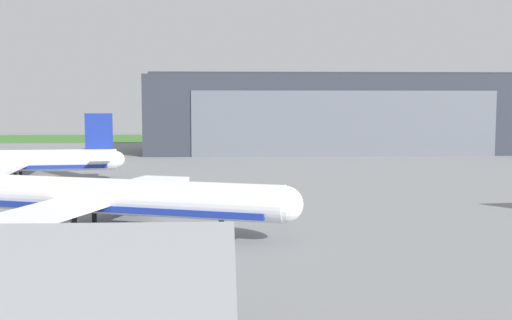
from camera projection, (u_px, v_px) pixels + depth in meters
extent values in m
plane|color=slate|center=(247.00, 216.00, 76.92)|extent=(440.00, 440.00, 0.00)
cube|color=#3C6F2E|center=(235.00, 138.00, 246.83)|extent=(440.00, 56.00, 0.08)
cube|color=#2D333D|center=(334.00, 114.00, 178.19)|extent=(107.25, 33.14, 21.87)
cube|color=slate|center=(345.00, 124.00, 161.76)|extent=(81.51, 0.30, 17.50)
cube|color=#2D333D|center=(335.00, 75.00, 177.12)|extent=(107.25, 7.95, 1.20)
cylinder|color=white|center=(98.00, 196.00, 67.14)|extent=(41.50, 17.03, 3.91)
sphere|color=white|center=(285.00, 204.00, 61.37)|extent=(3.76, 3.76, 3.76)
cube|color=navy|center=(98.00, 205.00, 67.24)|extent=(38.29, 16.00, 0.69)
cube|color=white|center=(30.00, 217.00, 57.10)|extent=(12.53, 20.54, 0.56)
cube|color=white|center=(136.00, 187.00, 77.73)|extent=(12.53, 20.54, 0.56)
cylinder|color=gray|center=(47.00, 229.00, 58.49)|extent=(4.21, 3.21, 2.15)
cylinder|color=gray|center=(136.00, 200.00, 76.16)|extent=(4.21, 3.21, 2.15)
cylinder|color=black|center=(221.00, 230.00, 63.50)|extent=(0.56, 0.56, 2.07)
cylinder|color=black|center=(74.00, 225.00, 65.91)|extent=(0.56, 0.56, 2.07)
cylinder|color=black|center=(94.00, 218.00, 69.85)|extent=(0.56, 0.56, 2.07)
cylinder|color=white|center=(9.00, 161.00, 109.06)|extent=(37.99, 7.60, 3.84)
sphere|color=white|center=(116.00, 159.00, 111.74)|extent=(3.00, 3.00, 3.00)
cube|color=navy|center=(9.00, 167.00, 109.16)|extent=(34.98, 7.33, 0.67)
cube|color=navy|center=(99.00, 131.00, 110.83)|extent=(4.93, 0.89, 6.53)
cube|color=white|center=(105.00, 156.00, 114.23)|extent=(3.92, 5.69, 0.28)
cube|color=white|center=(102.00, 159.00, 108.54)|extent=(3.92, 5.69, 0.28)
cube|color=white|center=(25.00, 159.00, 118.52)|extent=(7.69, 17.28, 0.56)
cylinder|color=gray|center=(20.00, 166.00, 117.21)|extent=(3.84, 2.47, 2.11)
cylinder|color=black|center=(21.00, 175.00, 111.53)|extent=(0.56, 0.56, 1.98)
cylinder|color=black|center=(15.00, 178.00, 107.56)|extent=(0.56, 0.56, 1.98)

